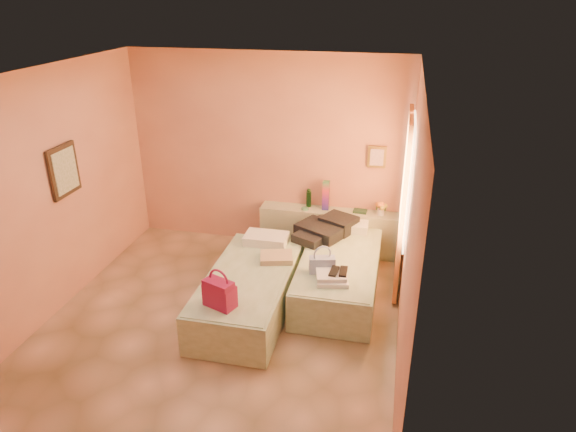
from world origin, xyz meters
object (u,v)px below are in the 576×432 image
object	(u,v)px
green_book	(360,211)
towel_stack	(332,278)
headboard_ledge	(331,231)
magenta_handbag	(220,293)
blue_handbag	(322,265)
flower_vase	(381,207)
bed_right	(339,274)
bed_left	(249,292)
water_bottle	(309,198)

from	to	relation	value
green_book	towel_stack	distance (m)	1.71
headboard_ledge	magenta_handbag	distance (m)	2.56
blue_handbag	flower_vase	bearing A→B (deg)	54.20
flower_vase	magenta_handbag	bearing A→B (deg)	-122.31
headboard_ledge	flower_vase	distance (m)	0.82
headboard_ledge	bed_right	bearing A→B (deg)	-75.95
bed_right	green_book	distance (m)	1.16
bed_left	blue_handbag	distance (m)	0.93
bed_right	water_bottle	bearing A→B (deg)	118.37
bed_right	blue_handbag	distance (m)	0.57
bed_left	blue_handbag	xyz separation A→B (m)	(0.83, 0.22, 0.35)
magenta_handbag	blue_handbag	world-z (taller)	magenta_handbag
water_bottle	blue_handbag	world-z (taller)	water_bottle
green_book	towel_stack	world-z (taller)	green_book
headboard_ledge	bed_right	world-z (taller)	headboard_ledge
headboard_ledge	magenta_handbag	bearing A→B (deg)	-109.06
blue_handbag	magenta_handbag	bearing A→B (deg)	-149.33
flower_vase	blue_handbag	xyz separation A→B (m)	(-0.59, -1.47, -0.17)
bed_left	bed_right	bearing A→B (deg)	33.02
headboard_ledge	flower_vase	world-z (taller)	flower_vase
bed_left	green_book	world-z (taller)	green_book
flower_vase	bed_left	bearing A→B (deg)	-129.84
bed_right	magenta_handbag	xyz separation A→B (m)	(-1.09, -1.35, 0.41)
blue_handbag	towel_stack	world-z (taller)	blue_handbag
green_book	towel_stack	size ratio (longest dim) A/B	0.54
flower_vase	headboard_ledge	bearing A→B (deg)	179.83
headboard_ledge	bed_left	bearing A→B (deg)	-113.23
green_book	flower_vase	xyz separation A→B (m)	(0.29, -0.03, 0.10)
bed_right	green_book	size ratio (longest dim) A/B	10.60
bed_left	magenta_handbag	world-z (taller)	magenta_handbag
bed_right	green_book	world-z (taller)	green_book
bed_right	blue_handbag	world-z (taller)	blue_handbag
magenta_handbag	towel_stack	world-z (taller)	magenta_handbag
green_book	blue_handbag	bearing A→B (deg)	-97.66
magenta_handbag	bed_left	bearing A→B (deg)	102.66
bed_right	towel_stack	size ratio (longest dim) A/B	5.71
green_book	bed_right	bearing A→B (deg)	-93.67
flower_vase	bed_right	bearing A→B (deg)	-112.04
headboard_ledge	green_book	xyz separation A→B (m)	(0.40, 0.03, 0.34)
flower_vase	towel_stack	xyz separation A→B (m)	(-0.43, -1.67, -0.21)
headboard_ledge	magenta_handbag	world-z (taller)	magenta_handbag
magenta_handbag	towel_stack	xyz separation A→B (m)	(1.08, 0.73, -0.11)
bed_left	towel_stack	size ratio (longest dim) A/B	5.71
bed_left	towel_stack	distance (m)	1.03
water_bottle	flower_vase	size ratio (longest dim) A/B	1.14
green_book	magenta_handbag	distance (m)	2.72
green_book	magenta_handbag	bearing A→B (deg)	-113.28
headboard_ledge	water_bottle	world-z (taller)	water_bottle
bed_left	towel_stack	xyz separation A→B (m)	(0.98, 0.03, 0.30)
magenta_handbag	towel_stack	distance (m)	1.31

